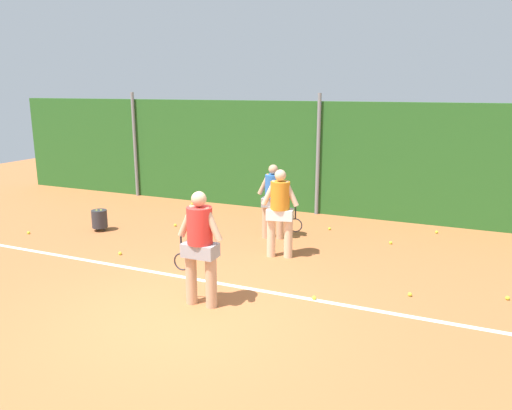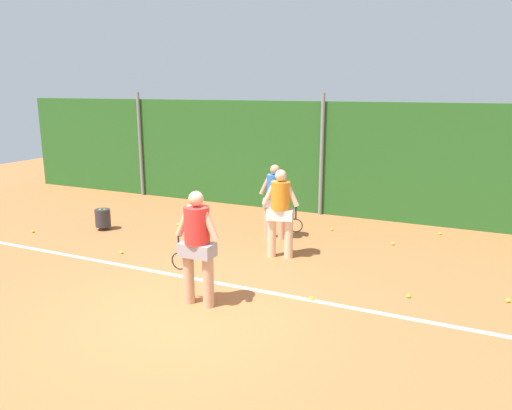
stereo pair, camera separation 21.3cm
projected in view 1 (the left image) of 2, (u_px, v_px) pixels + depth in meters
name	position (u px, v px, depth m)	size (l,w,h in m)	color
ground_plane	(243.00, 271.00, 9.17)	(31.22, 31.22, 0.00)	#B76638
hedge_fence_backdrop	(320.00, 158.00, 13.13)	(20.30, 0.25, 2.97)	#286023
fence_post_left	(135.00, 145.00, 15.23)	(0.10, 0.10, 3.18)	gray
fence_post_center	(318.00, 155.00, 12.95)	(0.10, 0.10, 3.18)	gray
court_baseline_paint	(226.00, 284.00, 8.53)	(14.83, 0.10, 0.01)	white
player_foreground_near	(200.00, 243.00, 7.51)	(0.83, 0.39, 1.81)	tan
player_midcourt	(280.00, 209.00, 9.72)	(0.79, 0.41, 1.77)	beige
player_backcourt_far	(273.00, 197.00, 10.95)	(0.70, 0.38, 1.68)	tan
ball_hopper	(99.00, 219.00, 11.69)	(0.36, 0.36, 0.51)	#2D2D33
tennis_ball_0	(330.00, 229.00, 11.80)	(0.07, 0.07, 0.07)	#CCDB33
tennis_ball_1	(314.00, 298.00, 7.91)	(0.07, 0.07, 0.07)	#CCDB33
tennis_ball_2	(508.00, 298.00, 7.91)	(0.07, 0.07, 0.07)	#CCDB33
tennis_ball_3	(189.00, 210.00, 13.63)	(0.07, 0.07, 0.07)	#CCDB33
tennis_ball_4	(192.00, 204.00, 14.32)	(0.07, 0.07, 0.07)	#CCDB33
tennis_ball_5	(437.00, 232.00, 11.52)	(0.07, 0.07, 0.07)	#CCDB33
tennis_ball_6	(410.00, 294.00, 8.04)	(0.07, 0.07, 0.07)	#CCDB33
tennis_ball_7	(120.00, 253.00, 10.04)	(0.07, 0.07, 0.07)	#CCDB33
tennis_ball_8	(29.00, 233.00, 11.47)	(0.07, 0.07, 0.07)	#CCDB33
tennis_ball_9	(175.00, 225.00, 12.10)	(0.07, 0.07, 0.07)	#CCDB33
tennis_ball_10	(391.00, 243.00, 10.73)	(0.07, 0.07, 0.07)	#CCDB33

